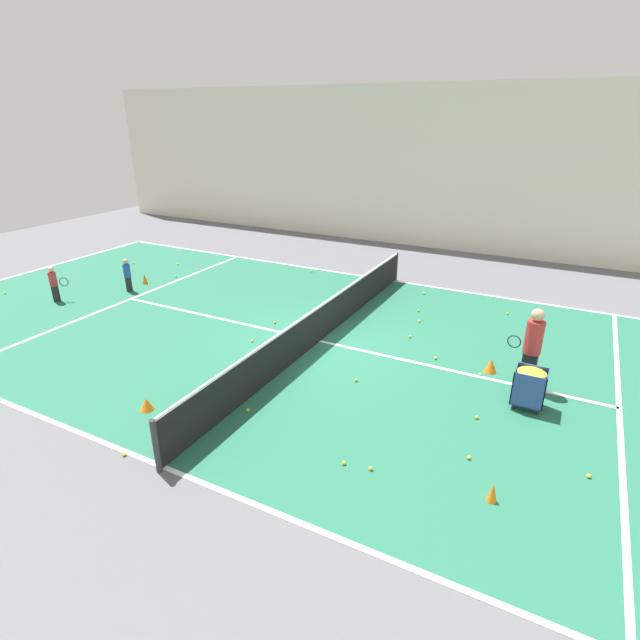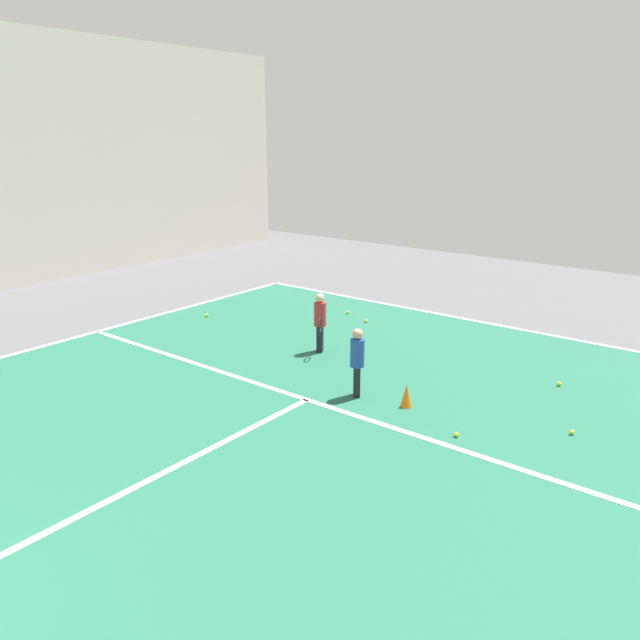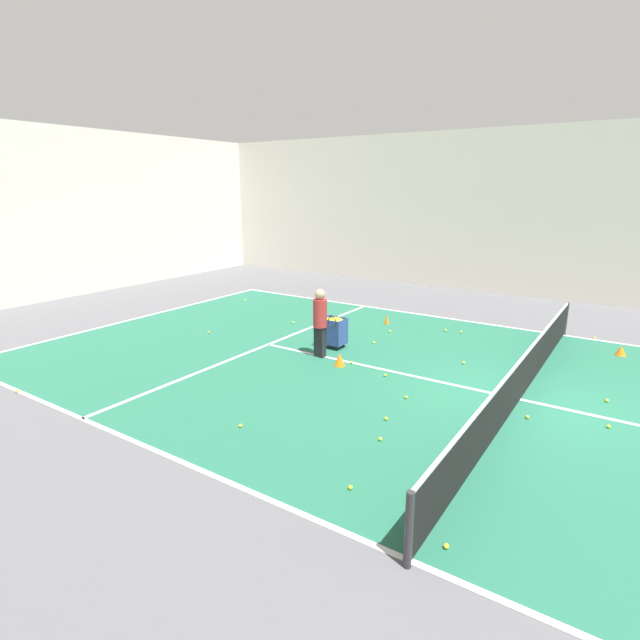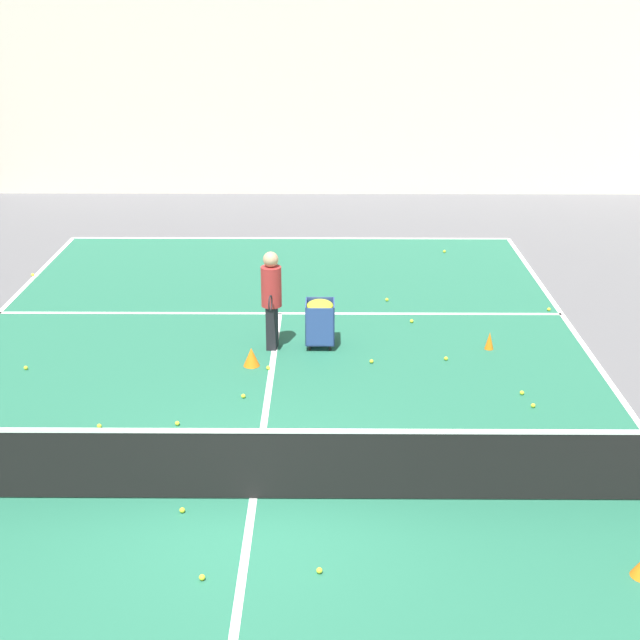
% 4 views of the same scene
% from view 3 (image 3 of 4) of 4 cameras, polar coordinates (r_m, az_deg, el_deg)
% --- Properties ---
extents(ground_plane, '(38.51, 38.51, 0.00)m').
position_cam_3_polar(ground_plane, '(11.21, 21.86, -8.43)').
color(ground_plane, '#5B5B60').
extents(court_playing_area, '(11.06, 24.35, 0.00)m').
position_cam_3_polar(court_playing_area, '(11.21, 21.86, -8.43)').
color(court_playing_area, '#23664C').
rests_on(court_playing_area, ground).
extents(line_baseline_far, '(11.06, 0.10, 0.00)m').
position_cam_3_polar(line_baseline_far, '(17.85, -19.64, 0.34)').
color(line_baseline_far, white).
rests_on(line_baseline_far, ground).
extents(line_sideline_left, '(0.10, 24.35, 0.00)m').
position_cam_3_polar(line_sideline_left, '(6.58, 10.29, -25.46)').
color(line_sideline_left, white).
rests_on(line_sideline_left, ground).
extents(line_sideline_right, '(0.10, 24.35, 0.00)m').
position_cam_3_polar(line_sideline_right, '(16.41, 26.03, -1.57)').
color(line_sideline_right, white).
rests_on(line_sideline_right, ground).
extents(line_service_far, '(11.06, 0.10, 0.00)m').
position_cam_3_polar(line_service_far, '(13.97, -5.93, -2.79)').
color(line_service_far, white).
rests_on(line_service_far, ground).
extents(line_centre_service, '(0.10, 13.39, 0.00)m').
position_cam_3_polar(line_centre_service, '(11.21, 21.86, -8.41)').
color(line_centre_service, white).
rests_on(line_centre_service, ground).
extents(hall_enclosure_right, '(0.15, 34.81, 6.49)m').
position_cam_3_polar(hall_enclosure_right, '(21.00, 29.13, 10.39)').
color(hall_enclosure_right, silver).
rests_on(hall_enclosure_right, ground).
extents(hall_enclosure_far, '(21.22, 0.15, 6.49)m').
position_cam_3_polar(hall_enclosure_far, '(21.74, -28.77, 10.53)').
color(hall_enclosure_far, silver).
rests_on(hall_enclosure_far, ground).
extents(tennis_net, '(11.36, 0.10, 0.98)m').
position_cam_3_polar(tennis_net, '(11.03, 22.11, -6.00)').
color(tennis_net, '#2D2D33').
rests_on(tennis_net, ground).
extents(coach_at_net, '(0.40, 0.70, 1.78)m').
position_cam_3_polar(coach_at_net, '(12.64, 0.02, 0.18)').
color(coach_at_net, black).
rests_on(coach_at_net, ground).
extents(ball_cart, '(0.51, 0.60, 0.84)m').
position_cam_3_polar(ball_cart, '(13.50, 1.58, -0.75)').
color(ball_cart, '#2D478C').
rests_on(ball_cart, ground).
extents(training_cone_0, '(0.28, 0.28, 0.32)m').
position_cam_3_polar(training_cone_0, '(12.24, 2.26, -4.52)').
color(training_cone_0, orange).
rests_on(training_cone_0, ground).
extents(training_cone_1, '(0.28, 0.28, 0.25)m').
position_cam_3_polar(training_cone_1, '(15.18, 31.15, -3.01)').
color(training_cone_1, orange).
rests_on(training_cone_1, ground).
extents(training_cone_2, '(0.16, 0.16, 0.32)m').
position_cam_3_polar(training_cone_2, '(16.09, 7.65, 0.12)').
color(training_cone_2, orange).
rests_on(training_cone_2, ground).
extents(tennis_ball_0, '(0.07, 0.07, 0.07)m').
position_cam_3_polar(tennis_ball_0, '(12.89, 16.10, -4.71)').
color(tennis_ball_0, yellow).
rests_on(tennis_ball_0, ground).
extents(tennis_ball_2, '(0.07, 0.07, 0.07)m').
position_cam_3_polar(tennis_ball_2, '(9.40, -9.08, -11.84)').
color(tennis_ball_2, yellow).
rests_on(tennis_ball_2, ground).
extents(tennis_ball_3, '(0.07, 0.07, 0.07)m').
position_cam_3_polar(tennis_ball_3, '(19.38, -8.54, 2.26)').
color(tennis_ball_3, yellow).
rests_on(tennis_ball_3, ground).
extents(tennis_ball_4, '(0.07, 0.07, 0.07)m').
position_cam_3_polar(tennis_ball_4, '(11.70, 7.46, -6.26)').
color(tennis_ball_4, yellow).
rests_on(tennis_ball_4, ground).
extents(tennis_ball_5, '(0.07, 0.07, 0.07)m').
position_cam_3_polar(tennis_ball_5, '(14.03, 6.19, -2.59)').
color(tennis_ball_5, yellow).
rests_on(tennis_ball_5, ground).
extents(tennis_ball_7, '(0.07, 0.07, 0.07)m').
position_cam_3_polar(tennis_ball_7, '(12.54, -31.35, -6.95)').
color(tennis_ball_7, yellow).
rests_on(tennis_ball_7, ground).
extents(tennis_ball_8, '(0.07, 0.07, 0.07)m').
position_cam_3_polar(tennis_ball_8, '(11.84, 29.96, -7.98)').
color(tennis_ball_8, yellow).
rests_on(tennis_ball_8, ground).
extents(tennis_ball_9, '(0.07, 0.07, 0.07)m').
position_cam_3_polar(tennis_ball_9, '(14.51, 23.88, -3.22)').
color(tennis_ball_9, yellow).
rests_on(tennis_ball_9, ground).
extents(tennis_ball_10, '(0.07, 0.07, 0.07)m').
position_cam_3_polar(tennis_ball_10, '(10.65, 30.12, -10.47)').
color(tennis_ball_10, yellow).
rests_on(tennis_ball_10, ground).
extents(tennis_ball_11, '(0.07, 0.07, 0.07)m').
position_cam_3_polar(tennis_ball_11, '(18.31, 4.25, 1.63)').
color(tennis_ball_11, yellow).
rests_on(tennis_ball_11, ground).
extents(tennis_ball_12, '(0.07, 0.07, 0.07)m').
position_cam_3_polar(tennis_ball_12, '(15.66, 1.38, -0.63)').
color(tennis_ball_12, yellow).
rests_on(tennis_ball_12, ground).
extents(tennis_ball_14, '(0.07, 0.07, 0.07)m').
position_cam_3_polar(tennis_ball_14, '(10.38, 22.63, -10.20)').
color(tennis_ball_14, yellow).
rests_on(tennis_ball_14, ground).
extents(tennis_ball_15, '(0.07, 0.07, 0.07)m').
position_cam_3_polar(tennis_ball_15, '(8.91, 6.91, -13.34)').
color(tennis_ball_15, yellow).
rests_on(tennis_ball_15, ground).
extents(tennis_ball_16, '(0.07, 0.07, 0.07)m').
position_cam_3_polar(tennis_ball_16, '(15.19, 8.01, -1.27)').
color(tennis_ball_16, yellow).
rests_on(tennis_ball_16, ground).
extents(tennis_ball_17, '(0.07, 0.07, 0.07)m').
position_cam_3_polar(tennis_ball_17, '(10.59, 9.83, -8.68)').
color(tennis_ball_17, yellow).
rests_on(tennis_ball_17, ground).
extents(tennis_ball_18, '(0.07, 0.07, 0.07)m').
position_cam_3_polar(tennis_ball_18, '(16.41, 28.89, -1.81)').
color(tennis_ball_18, yellow).
rests_on(tennis_ball_18, ground).
extents(tennis_ball_19, '(0.07, 0.07, 0.07)m').
position_cam_3_polar(tennis_ball_19, '(12.44, 3.61, -4.84)').
color(tennis_ball_19, yellow).
rests_on(tennis_ball_19, ground).
extents(tennis_ball_20, '(0.07, 0.07, 0.07)m').
position_cam_3_polar(tennis_ball_20, '(7.63, 3.50, -18.55)').
color(tennis_ball_20, yellow).
rests_on(tennis_ball_20, ground).
extents(tennis_ball_21, '(0.07, 0.07, 0.07)m').
position_cam_3_polar(tennis_ball_21, '(16.02, -3.07, -0.29)').
color(tennis_ball_21, yellow).
rests_on(tennis_ball_21, ground).
extents(tennis_ball_23, '(0.07, 0.07, 0.07)m').
position_cam_3_polar(tennis_ball_23, '(6.81, 14.23, -23.77)').
color(tennis_ball_23, yellow).
rests_on(tennis_ball_23, ground).
extents(tennis_ball_24, '(0.07, 0.07, 0.07)m').
position_cam_3_polar(tennis_ball_24, '(15.31, -12.60, -1.36)').
color(tennis_ball_24, yellow).
rests_on(tennis_ball_24, ground).
extents(tennis_ball_26, '(0.07, 0.07, 0.07)m').
position_cam_3_polar(tennis_ball_26, '(15.61, 14.15, -1.14)').
color(tennis_ball_26, yellow).
rests_on(tennis_ball_26, ground).
extents(tennis_ball_27, '(0.07, 0.07, 0.07)m').
position_cam_3_polar(tennis_ball_27, '(9.63, 7.56, -11.11)').
color(tennis_ball_27, yellow).
rests_on(tennis_ball_27, ground).
extents(tennis_ball_29, '(0.07, 0.07, 0.07)m').
position_cam_3_polar(tennis_ball_29, '(15.55, 15.81, -1.32)').
color(tennis_ball_29, yellow).
rests_on(tennis_ball_29, ground).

